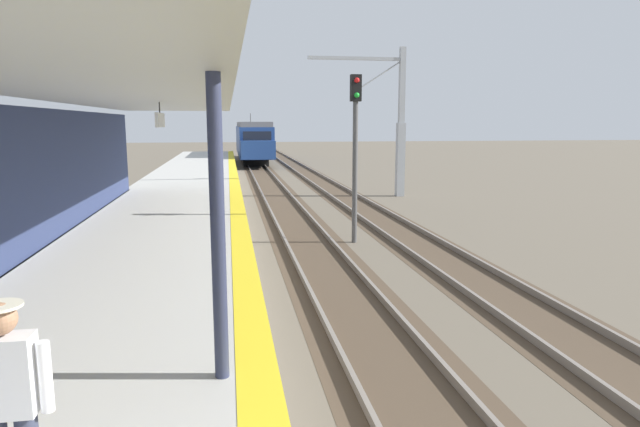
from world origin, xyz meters
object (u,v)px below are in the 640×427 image
object	(u,v)px
rail_signal_post	(355,141)
catenary_pylon_far_side	(395,126)
commuter_person	(9,406)
approaching_train	(253,139)

from	to	relation	value
rail_signal_post	catenary_pylon_far_side	distance (m)	11.46
commuter_person	catenary_pylon_far_side	world-z (taller)	catenary_pylon_far_side
approaching_train	commuter_person	xyz separation A→B (m)	(-3.95, -50.48, -0.34)
commuter_person	rail_signal_post	xyz separation A→B (m)	(5.41, 12.77, 1.35)
approaching_train	rail_signal_post	size ratio (longest dim) A/B	3.77
catenary_pylon_far_side	approaching_train	bearing A→B (deg)	102.48
approaching_train	catenary_pylon_far_side	world-z (taller)	catenary_pylon_far_side
rail_signal_post	catenary_pylon_far_side	size ratio (longest dim) A/B	0.69
commuter_person	catenary_pylon_far_side	bearing A→B (deg)	66.82
rail_signal_post	approaching_train	bearing A→B (deg)	92.22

